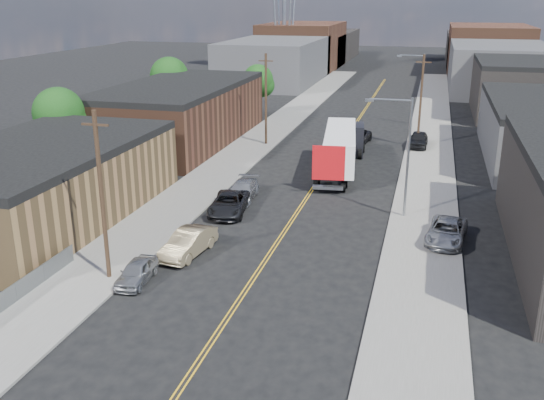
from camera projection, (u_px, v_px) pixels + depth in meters
The scene contains 29 objects.
ground at pixel (356, 123), 79.49m from camera, with size 260.00×260.00×0.00m, color black.
centerline at pixel (339, 149), 65.75m from camera, with size 0.32×120.00×0.01m, color gold.
sidewalk_left at pixel (255, 143), 68.02m from camera, with size 5.00×140.00×0.15m, color slate.
sidewalk_right at pixel (429, 154), 63.43m from camera, with size 5.00×140.00×0.15m, color slate.
warehouse_tan at pixel (41, 182), 44.47m from camera, with size 12.00×22.00×5.60m.
warehouse_brown at pixel (180, 113), 68.13m from camera, with size 12.00×26.00×6.60m.
industrial_right_c at pixel (527, 87), 83.96m from camera, with size 14.00×22.00×7.60m.
skyline_left_a at pixel (276, 61), 115.11m from camera, with size 16.00×30.00×8.00m, color #3C3C3E.
skyline_right_a at pixel (498, 67), 105.45m from camera, with size 16.00×30.00×8.00m, color #3C3C3E.
skyline_left_b at pixel (303, 46), 137.69m from camera, with size 16.00×26.00×10.00m, color #4A2B1D.
skyline_right_b at pixel (488, 50), 128.03m from camera, with size 16.00×26.00×10.00m, color #4A2B1D.
skyline_left_c at pixel (319, 46), 156.49m from camera, with size 16.00×40.00×7.00m, color black.
skyline_right_c at pixel (481, 49), 146.84m from camera, with size 16.00×40.00×7.00m, color black.
streetlight_near at pixel (403, 148), 43.89m from camera, with size 3.39×0.25×9.00m.
streetlight_far at pixel (419, 84), 75.95m from camera, with size 3.39×0.25×9.00m.
utility_pole_left_near at pixel (102, 196), 34.02m from camera, with size 1.60×0.26×10.00m.
utility_pole_left_far at pixel (266, 99), 66.09m from camera, with size 1.60×0.26×10.00m.
utility_pole_right at pixel (421, 101), 64.88m from camera, with size 1.60×0.26×10.00m.
tree_left_near at pixel (60, 117), 56.13m from camera, with size 4.85×4.76×7.91m.
tree_left_mid at pixel (170, 79), 78.94m from camera, with size 5.10×5.04×8.37m.
tree_left_far at pixel (258, 82), 83.23m from camera, with size 4.35×4.20×6.97m.
semi_truck at pixel (342, 146), 57.30m from camera, with size 4.26×16.13×4.15m.
car_left_a at pixel (137, 272), 35.02m from camera, with size 1.56×3.87×1.32m, color #929496.
car_left_b at pixel (188, 243), 38.70m from camera, with size 1.74×4.98×1.64m, color #887959.
car_left_c at pixel (229, 204), 46.16m from camera, with size 2.58×5.59×1.55m, color black.
car_left_d at pixel (242, 191), 49.32m from camera, with size 2.08×5.11×1.48m, color #939497.
car_right_lot_a at pixel (447, 231), 40.44m from camera, with size 2.40×5.21×1.45m, color #949699.
car_right_lot_c at pixel (418, 139), 65.94m from camera, with size 1.93×4.80×1.63m, color black.
car_ahead_truck at pixel (356, 137), 67.82m from camera, with size 2.56×5.55×1.54m, color black.
Camera 1 is at (9.30, -18.80, 15.81)m, focal length 40.00 mm.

